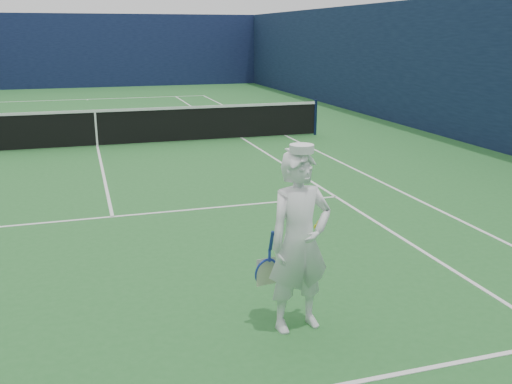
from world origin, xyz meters
TOP-DOWN VIEW (x-y plane):
  - ground at (0.00, 0.00)m, footprint 80.00×80.00m
  - court_markings at (0.00, 0.00)m, footprint 11.03×23.83m
  - windscreen_fence at (0.00, 0.00)m, footprint 20.12×36.12m
  - tennis_net at (0.00, 0.00)m, footprint 12.88×0.09m
  - tennis_player at (1.64, -10.79)m, footprint 0.83×0.54m

SIDE VIEW (x-z plane):
  - ground at x=0.00m, z-range 0.00..0.00m
  - court_markings at x=0.00m, z-range 0.00..0.01m
  - tennis_net at x=0.00m, z-range 0.02..1.09m
  - tennis_player at x=1.64m, z-range -0.02..1.93m
  - windscreen_fence at x=0.00m, z-range 0.00..4.00m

